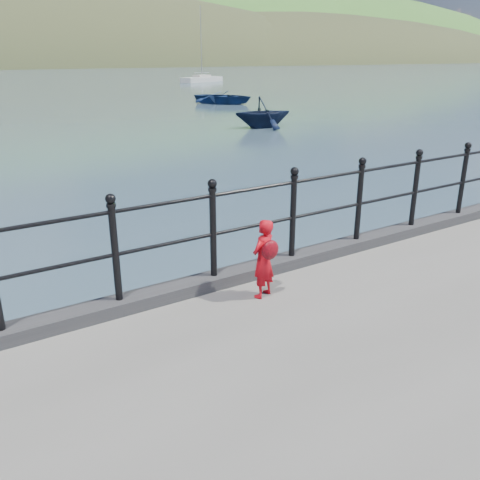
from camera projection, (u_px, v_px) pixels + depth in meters
ground at (248, 338)px, 7.00m from camera, size 600.00×600.00×0.00m
kerb at (254, 270)px, 6.51m from camera, size 60.00×0.30×0.15m
railing at (255, 214)px, 6.26m from camera, size 18.11×0.11×1.20m
far_shore at (18, 119)px, 223.13m from camera, size 830.00×200.00×156.00m
child at (264, 258)px, 5.81m from camera, size 0.40×0.35×0.94m
launch_blue at (224, 97)px, 40.73m from camera, size 5.41×5.94×1.01m
launch_navy at (263, 112)px, 27.00m from camera, size 3.56×3.22×1.64m
sailboat_far at (202, 80)px, 74.07m from camera, size 7.63×4.62×10.43m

